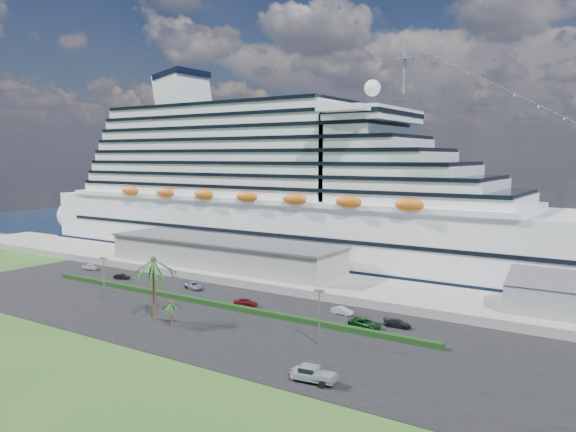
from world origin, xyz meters
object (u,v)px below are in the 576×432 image
Objects in this scene: cruise_ship at (290,198)px; parked_car_3 at (193,286)px; pickup_truck at (313,374)px; boat_trailer at (309,372)px.

cruise_ship is 43.41m from parked_car_3.
parked_car_3 is 53.61m from pickup_truck.
parked_car_3 is at bearing -87.04° from cruise_ship.
pickup_truck is (45.73, -27.97, 0.45)m from parked_car_3.
boat_trailer is (47.07, -68.08, -15.55)m from cruise_ship.
parked_car_3 is 52.86m from boat_trailer.
cruise_ship is 32.91× the size of pickup_truck.
pickup_truck reaches higher than parked_car_3.
parked_car_3 is 0.75× the size of pickup_truck.
cruise_ship reaches higher than parked_car_3.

